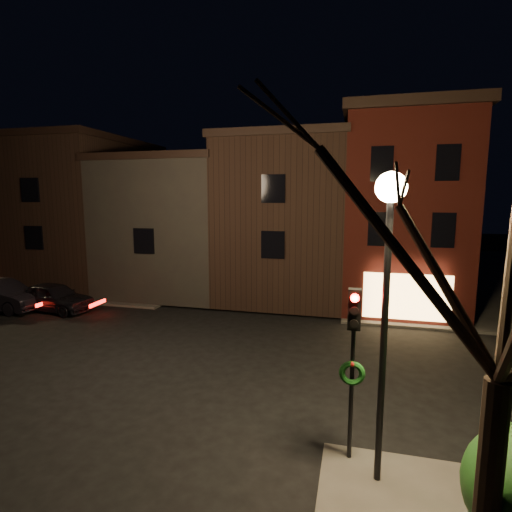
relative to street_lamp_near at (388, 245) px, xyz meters
The scene contains 10 objects.
ground 10.06m from the street_lamp_near, 135.94° to the left, with size 120.00×120.00×0.00m, color black.
sidewalk_far_left 37.26m from the street_lamp_near, 135.22° to the left, with size 30.00×30.00×0.12m, color #2D2B28.
corner_building 15.58m from the street_lamp_near, 83.37° to the left, with size 6.50×8.50×10.50m.
row_building_a 17.16m from the street_lamp_near, 105.90° to the left, with size 7.30×10.30×9.40m.
row_building_b 20.39m from the street_lamp_near, 125.91° to the left, with size 7.80×10.30×8.40m.
row_building_c 25.32m from the street_lamp_near, 139.33° to the left, with size 7.30×10.30×9.90m.
street_lamp_near is the anchor object (origin of this frame).
traffic_signal 2.49m from the street_lamp_near, 140.63° to the left, with size 0.58×0.38×4.05m.
parked_car_a 19.39m from the street_lamp_near, 149.94° to the left, with size 1.82×4.53×1.54m, color black.
parked_car_b 21.61m from the street_lamp_near, 155.23° to the left, with size 1.72×4.93×1.62m, color black.
Camera 1 is at (5.59, -14.17, 6.11)m, focal length 28.00 mm.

